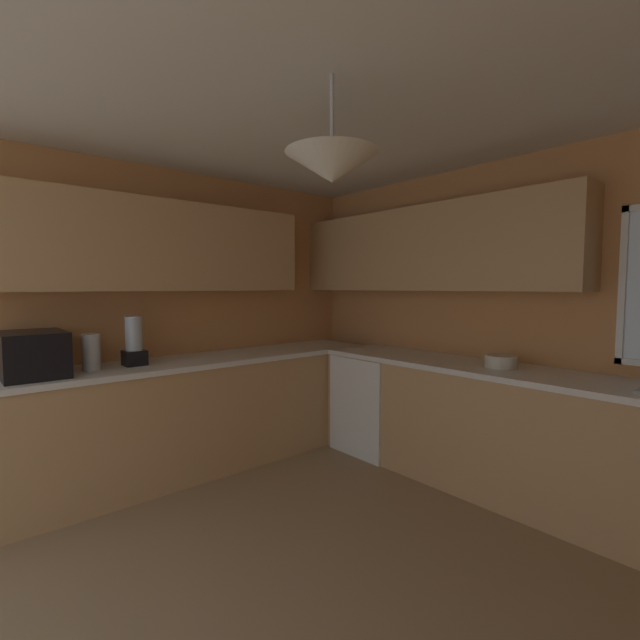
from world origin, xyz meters
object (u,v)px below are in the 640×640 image
Objects in this scene: microwave at (33,354)px; bowl at (501,361)px; kettle at (91,352)px; blender_appliance at (134,343)px; dishwasher at (376,402)px.

microwave is 2.22× the size of bowl.
kettle is 0.70× the size of blender_appliance.
microwave is at bearing -90.00° from blender_appliance.
microwave is 0.34m from kettle.
blender_appliance is (-0.02, 0.29, 0.03)m from kettle.
dishwasher is 3.40× the size of kettle.
kettle is at bearing -128.69° from bowl.
bowl is at bearing 1.49° from dishwasher.
dishwasher is 1.26m from bowl.
bowl is (1.79, 2.24, -0.08)m from kettle.
blender_appliance is at bearing -132.98° from bowl.
dishwasher is at bearing -178.51° from bowl.
kettle is at bearing -106.18° from dishwasher.
microwave is (-0.66, -2.54, 0.62)m from dishwasher.
microwave is 1.89× the size of kettle.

